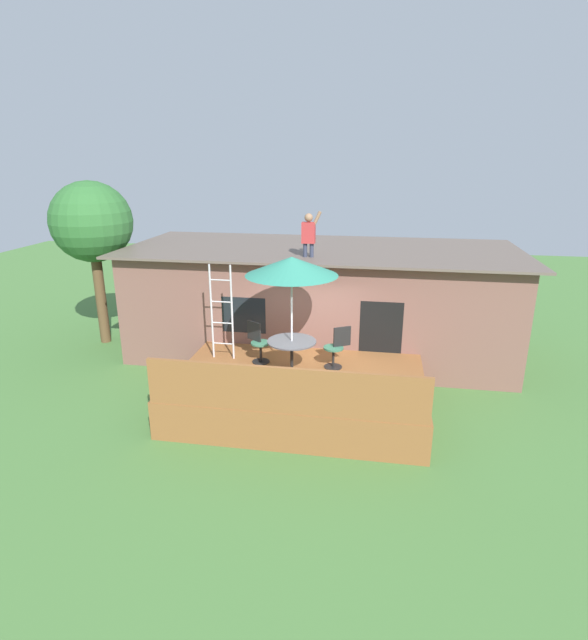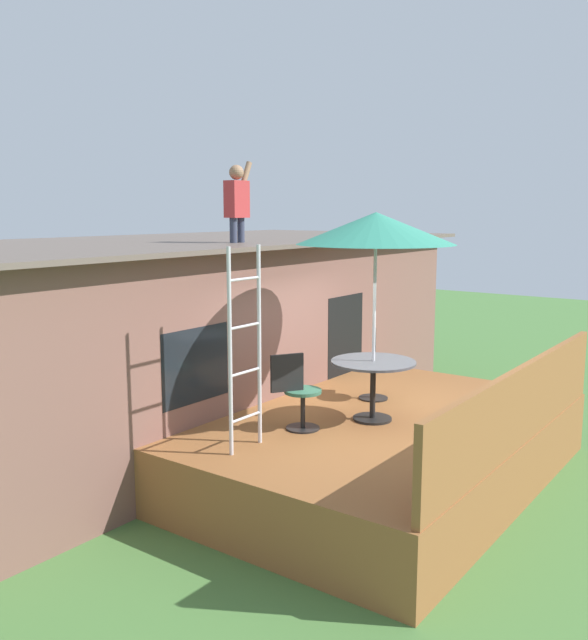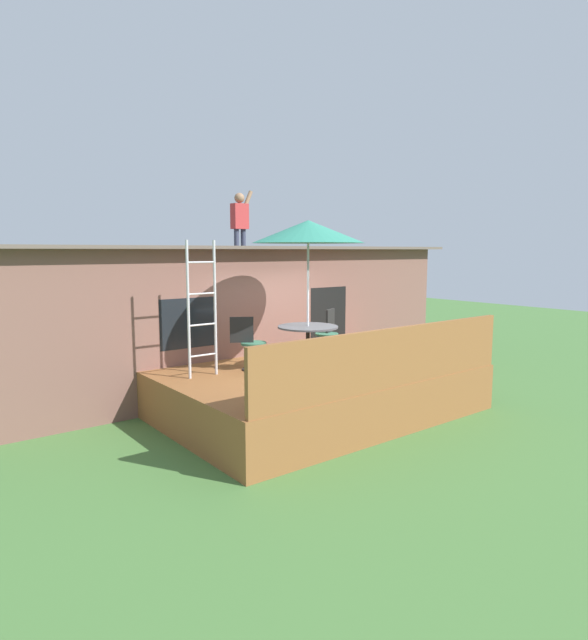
% 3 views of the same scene
% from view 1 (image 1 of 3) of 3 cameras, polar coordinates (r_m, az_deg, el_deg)
% --- Properties ---
extents(ground_plane, '(40.00, 40.00, 0.00)m').
position_cam_1_polar(ground_plane, '(11.14, 0.62, -9.97)').
color(ground_plane, '#477538').
extents(house, '(10.50, 4.50, 2.92)m').
position_cam_1_polar(house, '(13.92, 3.01, 2.31)').
color(house, brown).
rests_on(house, ground).
extents(deck, '(5.27, 3.56, 0.80)m').
position_cam_1_polar(deck, '(10.96, 0.63, -8.13)').
color(deck, brown).
rests_on(deck, ground).
extents(deck_railing, '(5.17, 0.08, 0.90)m').
position_cam_1_polar(deck_railing, '(9.06, -1.11, -8.06)').
color(deck_railing, brown).
rests_on(deck_railing, deck).
extents(patio_table, '(1.04, 1.04, 0.74)m').
position_cam_1_polar(patio_table, '(10.63, -0.26, -3.18)').
color(patio_table, black).
rests_on(patio_table, deck).
extents(patio_umbrella, '(1.90, 1.90, 2.54)m').
position_cam_1_polar(patio_umbrella, '(10.13, -0.27, 6.15)').
color(patio_umbrella, silver).
rests_on(patio_umbrella, deck).
extents(step_ladder, '(0.52, 0.04, 2.20)m').
position_cam_1_polar(step_ladder, '(11.41, -8.23, 0.86)').
color(step_ladder, silver).
rests_on(step_ladder, deck).
extents(person_figure, '(0.47, 0.20, 1.11)m').
position_cam_1_polar(person_figure, '(12.19, 1.72, 9.99)').
color(person_figure, '#33384C').
rests_on(person_figure, house).
extents(patio_chair_left, '(0.57, 0.45, 0.92)m').
position_cam_1_polar(patio_chair_left, '(11.32, -4.09, -2.57)').
color(patio_chair_left, black).
rests_on(patio_chair_left, deck).
extents(patio_chair_right, '(0.58, 0.44, 0.92)m').
position_cam_1_polar(patio_chair_right, '(11.04, 4.87, -3.15)').
color(patio_chair_right, black).
rests_on(patio_chair_right, deck).
extents(backyard_tree, '(2.23, 2.23, 4.65)m').
position_cam_1_polar(backyard_tree, '(15.20, -22.06, 10.16)').
color(backyard_tree, brown).
rests_on(backyard_tree, ground).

